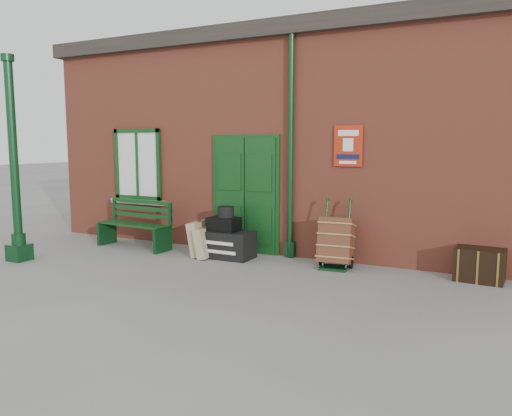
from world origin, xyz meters
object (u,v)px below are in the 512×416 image
Objects in this scene: porter_trolley at (336,242)px; dark_trunk at (480,265)px; bench at (136,223)px; houdini_trunk at (226,244)px.

porter_trolley is 2.24m from dark_trunk.
bench is at bearing 177.21° from porter_trolley.
bench reaches higher than dark_trunk.
porter_trolley is (4.12, 0.21, -0.06)m from bench.
porter_trolley reaches higher than houdini_trunk.
dark_trunk is (4.26, 0.37, 0.01)m from houdini_trunk.
porter_trolley is (2.04, 0.18, 0.19)m from houdini_trunk.
bench is 2.10m from houdini_trunk.
dark_trunk is (2.22, 0.19, -0.19)m from porter_trolley.
houdini_trunk is at bearing -170.89° from dark_trunk.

